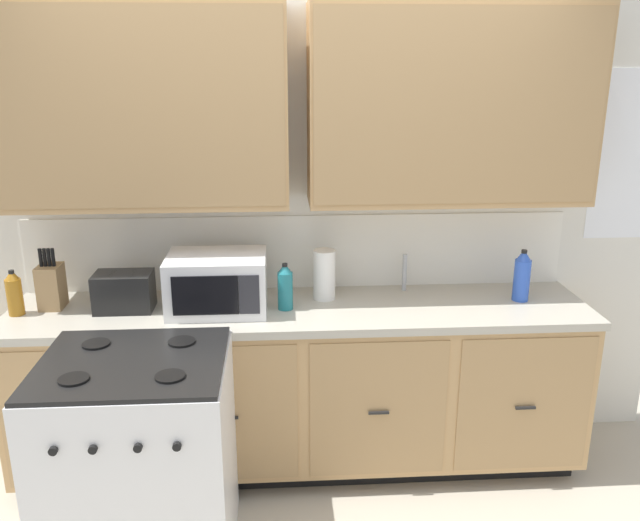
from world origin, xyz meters
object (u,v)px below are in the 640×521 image
object	(u,v)px
bottle_blue	(522,276)
bottle_amber	(14,293)
stove_range	(141,461)
microwave	(217,283)
toaster	(124,292)
knife_block	(51,286)
paper_towel_roll	(324,275)
bottle_teal	(285,287)

from	to	relation	value
bottle_blue	bottle_amber	xyz separation A→B (m)	(-2.52, -0.04, -0.02)
stove_range	bottle_blue	bearing A→B (deg)	19.47
bottle_blue	bottle_amber	world-z (taller)	bottle_blue
microwave	toaster	bearing A→B (deg)	176.85
toaster	bottle_amber	world-z (taller)	bottle_amber
knife_block	toaster	bearing A→B (deg)	-8.57
stove_range	toaster	distance (m)	0.85
knife_block	paper_towel_roll	world-z (taller)	knife_block
bottle_blue	toaster	bearing A→B (deg)	-179.78
bottle_teal	stove_range	bearing A→B (deg)	-136.22
bottle_teal	bottle_amber	world-z (taller)	bottle_teal
paper_towel_roll	bottle_teal	xyz separation A→B (m)	(-0.20, -0.14, -0.01)
microwave	bottle_teal	bearing A→B (deg)	-2.46
stove_range	knife_block	distance (m)	1.04
paper_towel_roll	bottle_teal	size ratio (longest dim) A/B	1.10
bottle_teal	toaster	bearing A→B (deg)	177.14
paper_towel_roll	stove_range	bearing A→B (deg)	-138.29
bottle_teal	bottle_amber	xyz separation A→B (m)	(-1.31, 0.01, -0.01)
bottle_teal	paper_towel_roll	bearing A→B (deg)	34.35
bottle_blue	bottle_amber	size ratio (longest dim) A/B	1.19
bottle_blue	bottle_amber	distance (m)	2.52
knife_block	bottle_blue	bearing A→B (deg)	-1.15
knife_block	paper_towel_roll	xyz separation A→B (m)	(1.36, 0.04, 0.01)
bottle_blue	bottle_teal	size ratio (longest dim) A/B	1.14
bottle_amber	bottle_blue	bearing A→B (deg)	0.85
stove_range	bottle_amber	size ratio (longest dim) A/B	4.20
stove_range	bottle_amber	world-z (taller)	bottle_amber
paper_towel_roll	bottle_amber	size ratio (longest dim) A/B	1.15
knife_block	bottle_amber	xyz separation A→B (m)	(-0.15, -0.08, -0.00)
microwave	bottle_amber	world-z (taller)	microwave
bottle_teal	bottle_blue	bearing A→B (deg)	2.24
knife_block	bottle_teal	xyz separation A→B (m)	(1.16, -0.09, 0.00)
stove_range	knife_block	size ratio (longest dim) A/B	3.06
stove_range	bottle_teal	distance (m)	1.04
toaster	knife_block	bearing A→B (deg)	171.43
bottle_amber	knife_block	bearing A→B (deg)	30.00
stove_range	bottle_teal	bearing A→B (deg)	43.78
toaster	bottle_teal	size ratio (longest dim) A/B	1.18
toaster	paper_towel_roll	distance (m)	1.00
knife_block	bottle_amber	world-z (taller)	knife_block
bottle_teal	bottle_amber	size ratio (longest dim) A/B	1.05
microwave	paper_towel_roll	distance (m)	0.55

